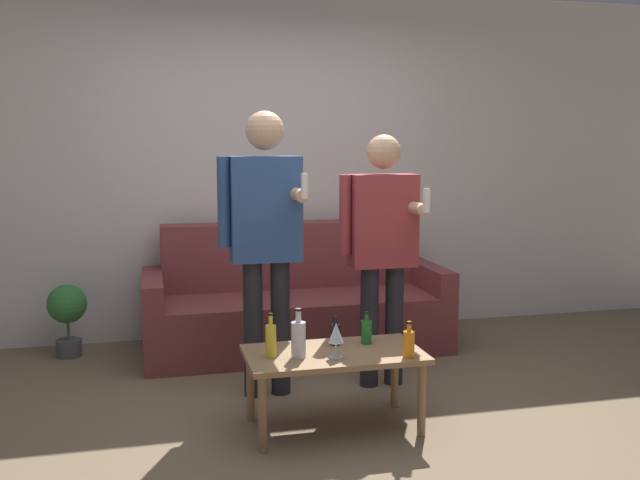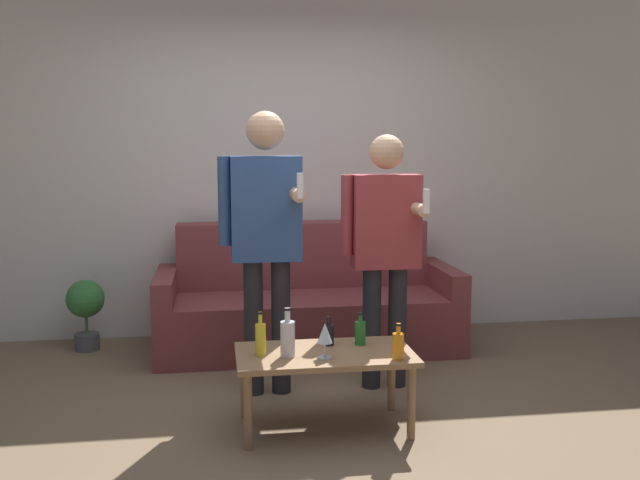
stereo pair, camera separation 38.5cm
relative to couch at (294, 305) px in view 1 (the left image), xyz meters
name	(u,v)px [view 1 (the left image)]	position (x,y,z in m)	size (l,w,h in m)	color
ground_plane	(319,425)	(-0.17, -1.48, -0.32)	(16.00, 16.00, 0.00)	#756047
wall_back	(260,164)	(-0.17, 0.49, 1.03)	(8.00, 0.06, 2.70)	silver
couch	(294,305)	(0.00, 0.00, 0.00)	(2.19, 0.85, 0.91)	brown
coffee_table	(334,361)	(-0.10, -1.54, 0.05)	(0.94, 0.52, 0.42)	#8E6B47
bottle_orange	(298,338)	(-0.31, -1.59, 0.21)	(0.08, 0.08, 0.26)	silver
bottle_green	(271,340)	(-0.45, -1.55, 0.20)	(0.06, 0.06, 0.23)	yellow
bottle_dark	(366,331)	(0.11, -1.43, 0.18)	(0.06, 0.06, 0.18)	#23752D
bottle_yellow	(335,333)	(-0.06, -1.42, 0.17)	(0.06, 0.06, 0.16)	black
bottle_red	(409,343)	(0.25, -1.73, 0.18)	(0.06, 0.06, 0.19)	orange
wine_glass_near	(336,334)	(-0.12, -1.64, 0.23)	(0.08, 0.08, 0.18)	silver
person_standing_left	(265,230)	(-0.37, -0.95, 0.69)	(0.49, 0.44, 1.71)	#232328
person_standing_right	(382,240)	(0.36, -0.95, 0.60)	(0.48, 0.41, 1.57)	#232328
potted_plant	(67,311)	(-1.62, 0.15, 0.01)	(0.28, 0.28, 0.52)	#4C4C51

